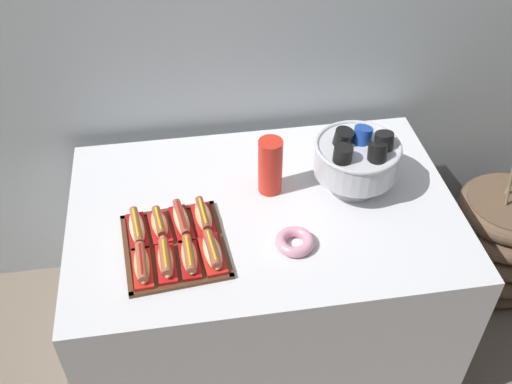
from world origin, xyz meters
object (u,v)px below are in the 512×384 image
(hot_dog_5, at_px, (159,225))
(donut, at_px, (295,242))
(punch_bowl, at_px, (357,158))
(hot_dog_4, at_px, (137,229))
(serving_tray, at_px, (175,246))
(hot_dog_2, at_px, (189,257))
(hot_dog_0, at_px, (142,265))
(floor_vase, at_px, (497,239))
(hot_dog_3, at_px, (212,252))
(cup_stack, at_px, (270,166))
(buffet_table, at_px, (263,273))
(hot_dog_6, at_px, (181,221))
(hot_dog_7, at_px, (203,217))
(hot_dog_1, at_px, (166,260))

(hot_dog_5, relative_size, donut, 1.21)
(hot_dog_5, xyz_separation_m, punch_bowl, (0.71, 0.13, 0.10))
(hot_dog_4, bearing_deg, serving_tray, -31.25)
(hot_dog_2, relative_size, punch_bowl, 0.55)
(donut, bearing_deg, serving_tray, 172.34)
(hot_dog_0, height_order, hot_dog_2, hot_dog_0)
(floor_vase, relative_size, hot_dog_0, 5.93)
(hot_dog_3, distance_m, cup_stack, 0.40)
(hot_dog_2, height_order, cup_stack, cup_stack)
(buffet_table, relative_size, hot_dog_6, 7.34)
(floor_vase, distance_m, serving_tray, 1.57)
(hot_dog_2, height_order, hot_dog_6, hot_dog_6)
(serving_tray, distance_m, donut, 0.40)
(buffet_table, bearing_deg, hot_dog_7, -165.93)
(hot_dog_5, bearing_deg, serving_tray, -60.56)
(hot_dog_5, xyz_separation_m, hot_dog_6, (0.07, 0.01, 0.00))
(serving_tray, xyz_separation_m, cup_stack, (0.36, 0.24, 0.11))
(hot_dog_1, bearing_deg, hot_dog_2, 5.00)
(hot_dog_1, xyz_separation_m, hot_dog_2, (0.07, 0.01, -0.00))
(serving_tray, xyz_separation_m, hot_dog_3, (0.12, -0.07, 0.03))
(hot_dog_0, relative_size, hot_dog_2, 1.03)
(hot_dog_6, distance_m, punch_bowl, 0.66)
(hot_dog_2, bearing_deg, hot_dog_5, 119.44)
(punch_bowl, bearing_deg, hot_dog_0, -158.69)
(floor_vase, bearing_deg, hot_dog_0, -165.04)
(floor_vase, height_order, hot_dog_4, floor_vase)
(buffet_table, height_order, hot_dog_4, hot_dog_4)
(floor_vase, distance_m, donut, 1.24)
(buffet_table, bearing_deg, cup_stack, 67.37)
(floor_vase, distance_m, hot_dog_0, 1.70)
(floor_vase, height_order, hot_dog_2, floor_vase)
(floor_vase, xyz_separation_m, donut, (-1.05, -0.37, 0.55))
(hot_dog_7, bearing_deg, hot_dog_6, -175.00)
(hot_dog_1, bearing_deg, hot_dog_7, 52.73)
(buffet_table, distance_m, punch_bowl, 0.60)
(serving_tray, distance_m, hot_dog_6, 0.10)
(hot_dog_1, bearing_deg, cup_stack, 39.60)
(serving_tray, distance_m, hot_dog_4, 0.14)
(serving_tray, bearing_deg, punch_bowl, 17.42)
(hot_dog_2, relative_size, hot_dog_6, 0.91)
(hot_dog_3, bearing_deg, hot_dog_1, -175.00)
(hot_dog_4, xyz_separation_m, donut, (0.51, -0.13, -0.02))
(hot_dog_0, height_order, hot_dog_3, hot_dog_3)
(serving_tray, height_order, hot_dog_3, hot_dog_3)
(hot_dog_1, xyz_separation_m, cup_stack, (0.39, 0.32, 0.07))
(hot_dog_0, distance_m, hot_dog_4, 0.17)
(buffet_table, height_order, hot_dog_0, hot_dog_0)
(hot_dog_2, xyz_separation_m, hot_dog_4, (-0.16, 0.15, 0.00))
(buffet_table, bearing_deg, hot_dog_3, -132.89)
(buffet_table, distance_m, serving_tray, 0.51)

